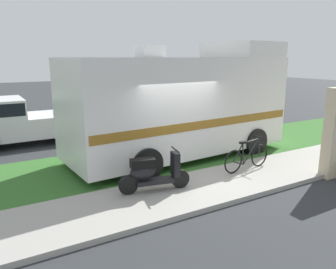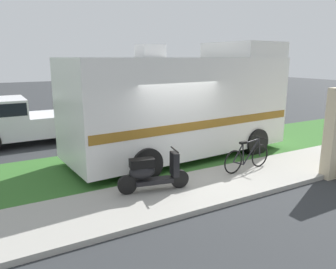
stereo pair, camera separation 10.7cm
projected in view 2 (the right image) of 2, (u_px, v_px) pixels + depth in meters
The scene contains 8 objects.
ground_plane at pixel (182, 174), 9.03m from camera, with size 80.00×80.00×0.00m, color #2D3033.
sidewalk at pixel (208, 187), 8.00m from camera, with size 24.00×2.00×0.12m.
grass_strip at pixel (156, 159), 10.29m from camera, with size 24.00×3.40×0.08m.
motorhome_rv at pixel (183, 104), 10.24m from camera, with size 7.22×3.02×3.64m.
scooter at pixel (151, 172), 7.50m from camera, with size 1.68×0.62×0.97m.
bicycle at pixel (247, 157), 8.95m from camera, with size 1.68×0.52×0.88m.
pickup_truck_near at pixel (18, 119), 12.12m from camera, with size 5.14×2.20×1.71m.
bottle_green at pixel (325, 158), 9.77m from camera, with size 0.08×0.08×0.26m.
Camera 2 is at (-4.55, -7.24, 3.14)m, focal length 35.05 mm.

